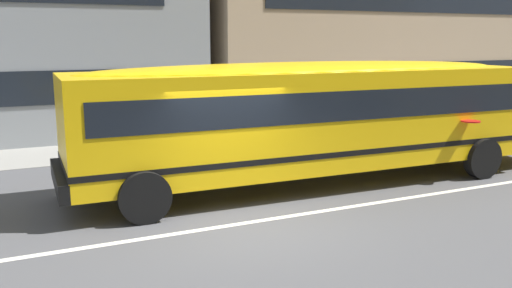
% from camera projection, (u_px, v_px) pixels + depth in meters
% --- Properties ---
extents(ground_plane, '(400.00, 400.00, 0.00)m').
position_uv_depth(ground_plane, '(244.00, 223.00, 10.39)').
color(ground_plane, '#4C4C4F').
extents(sidewalk_far, '(120.00, 3.00, 0.01)m').
position_uv_depth(sidewalk_far, '(144.00, 147.00, 17.58)').
color(sidewalk_far, gray).
rests_on(sidewalk_far, ground_plane).
extents(lane_centreline, '(110.00, 0.16, 0.01)m').
position_uv_depth(lane_centreline, '(244.00, 223.00, 10.39)').
color(lane_centreline, silver).
rests_on(lane_centreline, ground_plane).
extents(school_bus, '(13.24, 3.34, 2.95)m').
position_uv_depth(school_bus, '(319.00, 112.00, 13.01)').
color(school_bus, yellow).
rests_on(school_bus, ground_plane).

